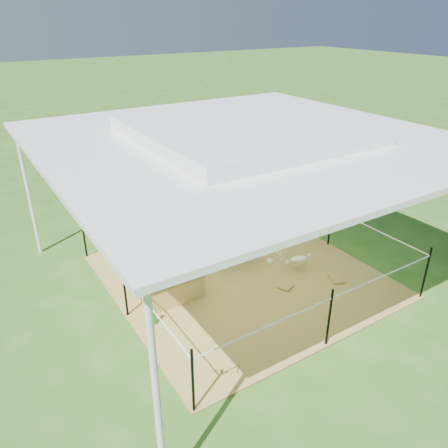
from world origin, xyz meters
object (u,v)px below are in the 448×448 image
foal (299,258)px  straw_bale (172,288)px  distant_person (175,137)px  trash_barrel (221,148)px  picnic_table_far (224,124)px  green_bottle (154,317)px  pony (243,241)px  picnic_table_near (144,148)px  woman (175,244)px

foal → straw_bale: bearing=-169.8°
distant_person → trash_barrel: bearing=126.5°
distant_person → straw_bale: bearing=60.4°
picnic_table_far → trash_barrel: bearing=-96.3°
trash_barrel → green_bottle: bearing=-129.2°
pony → distant_person: bearing=-20.0°
pony → picnic_table_far: pony is taller
foal → picnic_table_near: bearing=107.8°
trash_barrel → distant_person: size_ratio=0.66×
trash_barrel → picnic_table_near: (-2.10, 1.51, -0.02)m
trash_barrel → picnic_table_far: trash_barrel is taller
picnic_table_far → distant_person: 3.77m
foal → trash_barrel: (2.42, 6.64, 0.15)m
green_bottle → pony: 2.42m
picnic_table_far → picnic_table_near: bearing=-130.4°
woman → picnic_table_far: bearing=143.1°
green_bottle → picnic_table_far: (7.60, 9.90, 0.16)m
foal → picnic_table_far: bearing=85.2°
green_bottle → trash_barrel: trash_barrel is taller
green_bottle → picnic_table_near: size_ratio=0.14×
straw_bale → distant_person: bearing=62.9°
woman → green_bottle: (-0.65, -0.45, -0.92)m
distant_person → picnic_table_far: bearing=-151.2°
green_bottle → distant_person: (4.39, 7.94, 0.49)m
straw_bale → foal: bearing=-9.9°
straw_bale → distant_person: size_ratio=0.76×
woman → trash_barrel: size_ratio=1.40×
green_bottle → trash_barrel: bearing=50.8°
picnic_table_near → distant_person: size_ratio=1.51×
straw_bale → picnic_table_far: picnic_table_far is taller
straw_bale → picnic_table_near: 8.20m
straw_bale → picnic_table_far: size_ratio=0.65×
green_bottle → foal: 3.01m
straw_bale → woman: size_ratio=0.83×
woman → pony: 1.74m
woman → foal: 2.53m
woman → picnic_table_near: (2.68, 7.72, -0.67)m
straw_bale → picnic_table_far: bearing=53.3°
straw_bale → picnic_table_near: size_ratio=0.51×
straw_bale → green_bottle: straw_bale is taller
foal → distant_person: distant_person is taller
straw_bale → distant_person: distant_person is taller
green_bottle → pony: pony is taller
picnic_table_near → green_bottle: bearing=-115.5°
straw_bale → trash_barrel: trash_barrel is taller
picnic_table_near → pony: bearing=-101.7°
foal → picnic_table_far: size_ratio=0.58×
woman → foal: size_ratio=1.33×
straw_bale → picnic_table_near: bearing=70.2°
distant_person → woman: bearing=61.0°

